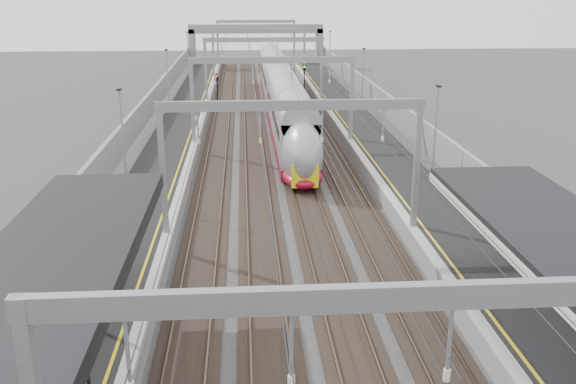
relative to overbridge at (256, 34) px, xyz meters
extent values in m
cube|color=black|center=(-8.00, -55.00, -4.81)|extent=(4.00, 120.00, 1.00)
cube|color=black|center=(8.00, -55.00, -4.81)|extent=(4.00, 120.00, 1.00)
cube|color=black|center=(-4.50, -55.00, -5.27)|extent=(2.40, 140.00, 0.08)
cube|color=brown|center=(-5.22, -55.00, -5.18)|extent=(0.07, 140.00, 0.14)
cube|color=brown|center=(-3.78, -55.00, -5.18)|extent=(0.07, 140.00, 0.14)
cube|color=black|center=(-1.50, -55.00, -5.27)|extent=(2.40, 140.00, 0.08)
cube|color=brown|center=(-2.22, -55.00, -5.18)|extent=(0.07, 140.00, 0.14)
cube|color=brown|center=(-0.78, -55.00, -5.18)|extent=(0.07, 140.00, 0.14)
cube|color=black|center=(1.50, -55.00, -5.27)|extent=(2.40, 140.00, 0.08)
cube|color=brown|center=(0.78, -55.00, -5.18)|extent=(0.07, 140.00, 0.14)
cube|color=brown|center=(2.22, -55.00, -5.18)|extent=(0.07, 140.00, 0.14)
cube|color=black|center=(4.50, -55.00, -5.27)|extent=(2.40, 140.00, 0.08)
cube|color=brown|center=(3.78, -55.00, -5.18)|extent=(0.07, 140.00, 0.14)
cube|color=brown|center=(5.22, -55.00, -5.18)|extent=(0.07, 140.00, 0.14)
cube|color=gray|center=(0.00, -98.00, 2.04)|extent=(13.00, 0.25, 0.50)
cube|color=gray|center=(-6.30, -78.00, -1.01)|extent=(0.28, 0.28, 6.60)
cube|color=gray|center=(6.30, -78.00, -1.01)|extent=(0.28, 0.28, 6.60)
cube|color=gray|center=(0.00, -78.00, 2.04)|extent=(13.00, 0.25, 0.50)
cube|color=gray|center=(-6.30, -58.00, -1.01)|extent=(0.28, 0.28, 6.60)
cube|color=gray|center=(6.30, -58.00, -1.01)|extent=(0.28, 0.28, 6.60)
cube|color=gray|center=(0.00, -58.00, 2.04)|extent=(13.00, 0.25, 0.50)
cube|color=gray|center=(-6.30, -38.00, -1.01)|extent=(0.28, 0.28, 6.60)
cube|color=gray|center=(6.30, -38.00, -1.01)|extent=(0.28, 0.28, 6.60)
cube|color=gray|center=(0.00, -38.00, 2.04)|extent=(13.00, 0.25, 0.50)
cube|color=gray|center=(-6.30, -18.00, -1.01)|extent=(0.28, 0.28, 6.60)
cube|color=gray|center=(6.30, -18.00, -1.01)|extent=(0.28, 0.28, 6.60)
cube|color=gray|center=(0.00, -18.00, 2.04)|extent=(13.00, 0.25, 0.50)
cube|color=gray|center=(-6.30, 0.00, -1.01)|extent=(0.28, 0.28, 6.60)
cube|color=gray|center=(6.30, 0.00, -1.01)|extent=(0.28, 0.28, 6.60)
cube|color=gray|center=(0.00, 0.00, 2.04)|extent=(13.00, 0.25, 0.50)
cylinder|color=#262628|center=(-4.50, -50.00, 0.19)|extent=(0.03, 140.00, 0.03)
cylinder|color=#262628|center=(-1.50, -50.00, 0.19)|extent=(0.03, 140.00, 0.03)
cylinder|color=#262628|center=(1.50, -50.00, 0.19)|extent=(0.03, 140.00, 0.03)
cylinder|color=#262628|center=(4.50, -50.00, 0.19)|extent=(0.03, 140.00, 0.03)
cylinder|color=black|center=(-9.70, -86.00, -2.31)|extent=(0.20, 0.20, 4.00)
cube|color=black|center=(-6.60, -96.00, -0.76)|extent=(1.60, 0.15, 0.55)
cube|color=#FF5C05|center=(-6.60, -96.08, -0.76)|extent=(1.50, 0.02, 0.42)
cylinder|color=black|center=(9.70, -86.00, -2.31)|extent=(0.20, 0.20, 4.00)
cube|color=slate|center=(0.00, 0.00, 0.89)|extent=(22.00, 2.20, 1.40)
cube|color=slate|center=(-10.50, 0.00, -2.21)|extent=(1.00, 2.20, 6.20)
cube|color=slate|center=(10.50, 0.00, -2.21)|extent=(1.00, 2.20, 6.20)
cube|color=slate|center=(-11.20, -55.00, -3.71)|extent=(0.30, 120.00, 3.20)
cube|color=slate|center=(11.20, -55.00, -3.71)|extent=(0.30, 120.00, 3.20)
cube|color=maroon|center=(1.50, -55.41, -4.70)|extent=(2.78, 23.64, 0.82)
cube|color=#96969B|center=(1.50, -55.41, -2.75)|extent=(2.78, 23.64, 3.08)
cube|color=black|center=(1.50, -63.68, -5.03)|extent=(2.06, 2.47, 0.51)
cube|color=maroon|center=(1.50, -31.35, -4.70)|extent=(2.78, 23.64, 0.82)
cube|color=#96969B|center=(1.50, -31.35, -2.75)|extent=(2.78, 23.64, 3.08)
cube|color=black|center=(1.50, -39.63, -5.03)|extent=(2.06, 2.47, 0.51)
ellipsoid|color=#96969B|center=(1.50, -67.44, -3.05)|extent=(2.78, 5.35, 4.32)
cube|color=yellow|center=(1.50, -69.65, -3.98)|extent=(1.75, 0.12, 1.54)
cube|color=black|center=(1.50, -69.18, -2.44)|extent=(1.64, 0.59, 0.96)
cylinder|color=black|center=(-5.20, -35.60, -3.81)|extent=(0.12, 0.12, 3.00)
cube|color=black|center=(-5.20, -35.60, -2.21)|extent=(0.32, 0.22, 0.75)
sphere|color=red|center=(-5.20, -35.73, -2.06)|extent=(0.16, 0.16, 0.16)
cylinder|color=black|center=(3.20, -34.83, -3.81)|extent=(0.12, 0.12, 3.00)
cube|color=black|center=(3.20, -34.83, -2.21)|extent=(0.32, 0.22, 0.75)
sphere|color=red|center=(3.20, -34.96, -2.06)|extent=(0.16, 0.16, 0.16)
cylinder|color=black|center=(5.40, -27.77, -3.81)|extent=(0.12, 0.12, 3.00)
cube|color=black|center=(5.40, -27.77, -2.21)|extent=(0.32, 0.22, 0.75)
sphere|color=#0CE526|center=(5.40, -27.90, -2.06)|extent=(0.16, 0.16, 0.16)
camera|label=1|loc=(-2.29, -108.42, 7.46)|focal=40.00mm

